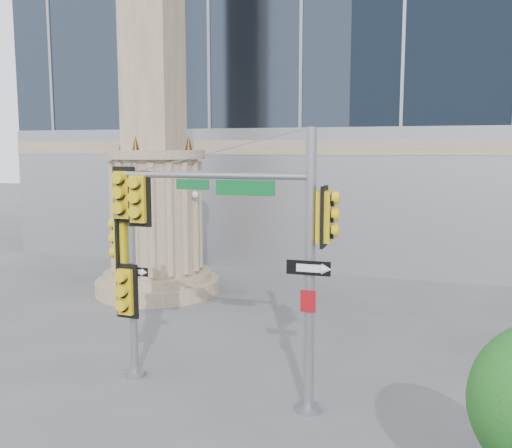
% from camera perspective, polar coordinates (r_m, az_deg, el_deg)
% --- Properties ---
extents(ground, '(120.00, 120.00, 0.00)m').
position_cam_1_polar(ground, '(10.99, -3.62, -20.49)').
color(ground, '#545456').
rests_on(ground, ground).
extents(monument, '(4.40, 4.40, 16.60)m').
position_cam_1_polar(monument, '(20.41, -10.13, 8.46)').
color(monument, gray).
rests_on(monument, ground).
extents(main_signal_pole, '(4.32, 0.52, 5.56)m').
position_cam_1_polar(main_signal_pole, '(11.13, 0.38, -1.32)').
color(main_signal_pole, slate).
rests_on(main_signal_pole, ground).
extents(secondary_signal_pole, '(0.83, 0.65, 4.85)m').
position_cam_1_polar(secondary_signal_pole, '(12.92, -12.79, -2.93)').
color(secondary_signal_pole, slate).
rests_on(secondary_signal_pole, ground).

